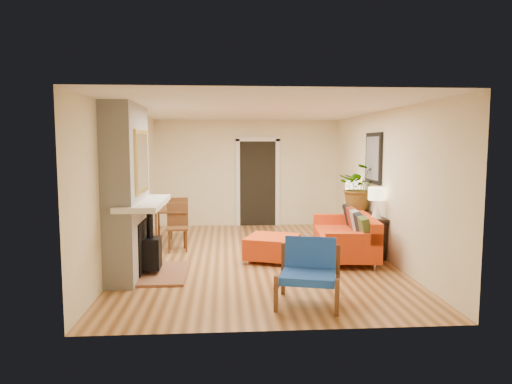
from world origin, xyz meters
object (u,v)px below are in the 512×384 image
(lamp_far, at_px, (353,190))
(dining_table, at_px, (174,215))
(lamp_near, at_px, (377,199))
(blue_chair, at_px, (309,268))
(houseplant, at_px, (359,187))
(ottoman, at_px, (273,247))
(sofa, at_px, (348,235))
(console_table, at_px, (363,220))

(lamp_far, bearing_deg, dining_table, -179.61)
(dining_table, bearing_deg, lamp_near, -22.06)
(blue_chair, distance_m, houseplant, 3.52)
(houseplant, bearing_deg, lamp_near, -89.43)
(ottoman, distance_m, dining_table, 2.37)
(sofa, height_order, ottoman, sofa)
(dining_table, bearing_deg, lamp_far, 0.39)
(blue_chair, distance_m, console_table, 3.21)
(ottoman, relative_size, console_table, 0.58)
(ottoman, height_order, lamp_far, lamp_far)
(console_table, relative_size, houseplant, 2.03)
(console_table, relative_size, lamp_near, 3.43)
(sofa, height_order, lamp_far, lamp_far)
(lamp_near, relative_size, houseplant, 0.59)
(sofa, xyz_separation_m, blue_chair, (-1.16, -2.37, 0.07))
(blue_chair, bearing_deg, sofa, 63.87)
(lamp_near, height_order, houseplant, houseplant)
(dining_table, distance_m, lamp_far, 3.68)
(sofa, xyz_separation_m, houseplant, (0.39, 0.70, 0.82))
(sofa, distance_m, lamp_near, 0.86)
(ottoman, height_order, houseplant, houseplant)
(dining_table, height_order, lamp_near, lamp_near)
(ottoman, xyz_separation_m, console_table, (1.81, 0.71, 0.33))
(lamp_far, bearing_deg, sofa, -108.51)
(sofa, xyz_separation_m, ottoman, (-1.41, -0.28, -0.12))
(blue_chair, relative_size, console_table, 0.51)
(sofa, bearing_deg, lamp_far, 71.49)
(lamp_near, distance_m, lamp_far, 1.50)
(console_table, bearing_deg, dining_table, 168.41)
(console_table, distance_m, lamp_near, 0.88)
(ottoman, xyz_separation_m, lamp_far, (1.81, 1.49, 0.82))
(dining_table, xyz_separation_m, houseplant, (3.64, -0.48, 0.60))
(console_table, distance_m, lamp_far, 0.91)
(ottoman, bearing_deg, console_table, 21.44)
(blue_chair, bearing_deg, houseplant, 63.12)
(console_table, xyz_separation_m, lamp_near, (0.00, -0.73, 0.49))
(dining_table, relative_size, houseplant, 1.84)
(sofa, relative_size, console_table, 1.18)
(houseplant, bearing_deg, sofa, -119.33)
(sofa, relative_size, lamp_near, 4.05)
(ottoman, bearing_deg, lamp_near, -0.58)
(ottoman, relative_size, dining_table, 0.64)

